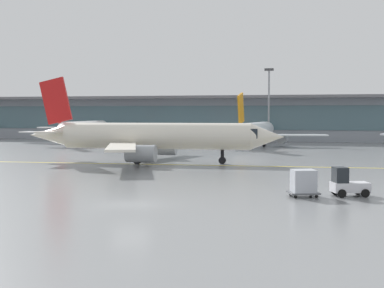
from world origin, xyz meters
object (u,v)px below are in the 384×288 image
at_px(gate_airplane_1, 84,129).
at_px(apron_light_mast_1, 269,102).
at_px(taxiing_regional_jet, 153,137).
at_px(cargo_dolly_lead, 303,182).
at_px(baggage_tug, 347,184).
at_px(gate_airplane_2, 255,131).

relative_size(gate_airplane_1, apron_light_mast_1, 1.94).
relative_size(taxiing_regional_jet, cargo_dolly_lead, 12.61).
height_order(baggage_tug, apron_light_mast_1, apron_light_mast_1).
relative_size(taxiing_regional_jet, apron_light_mast_1, 2.13).
height_order(gate_airplane_2, baggage_tug, gate_airplane_2).
bearing_deg(baggage_tug, apron_light_mast_1, 82.15).
distance_m(gate_airplane_1, cargo_dolly_lead, 75.90).
height_order(gate_airplane_2, apron_light_mast_1, apron_light_mast_1).
height_order(taxiing_regional_jet, apron_light_mast_1, apron_light_mast_1).
xyz_separation_m(baggage_tug, apron_light_mast_1, (-12.55, 70.18, 7.18)).
xyz_separation_m(cargo_dolly_lead, apron_light_mast_1, (-9.50, 71.17, 7.02)).
bearing_deg(apron_light_mast_1, gate_airplane_1, -164.44).
relative_size(gate_airplane_1, gate_airplane_2, 1.02).
bearing_deg(apron_light_mast_1, taxiing_regional_jet, -100.74).
distance_m(gate_airplane_2, cargo_dolly_lead, 61.38).
height_order(gate_airplane_2, cargo_dolly_lead, gate_airplane_2).
height_order(gate_airplane_1, taxiing_regional_jet, taxiing_regional_jet).
xyz_separation_m(taxiing_regional_jet, apron_light_mast_1, (9.03, 47.64, 4.95)).
distance_m(baggage_tug, apron_light_mast_1, 71.66).
relative_size(gate_airplane_2, apron_light_mast_1, 1.90).
xyz_separation_m(gate_airplane_2, baggage_tug, (13.87, -59.40, -1.89)).
bearing_deg(gate_airplane_2, gate_airplane_1, 93.69).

